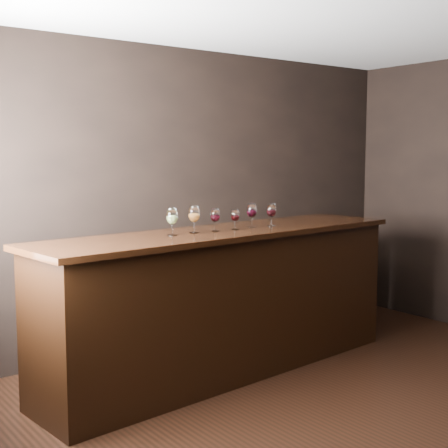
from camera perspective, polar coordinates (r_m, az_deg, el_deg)
ground at (r=4.70m, az=13.34°, el=-16.41°), size 5.00×5.00×0.00m
room_shell at (r=4.24m, az=10.75°, el=6.32°), size 5.02×4.52×2.81m
bar_counter at (r=5.20m, az=0.18°, el=-7.32°), size 3.34×1.01×1.15m
bar_top at (r=5.09m, az=0.18°, el=-0.79°), size 3.45×1.10×0.04m
back_bar_shelf at (r=6.33m, az=2.63°, el=-5.76°), size 2.65×0.40×0.96m
glass_white at (r=4.75m, az=-4.77°, el=0.65°), size 0.09×0.09×0.21m
glass_amber at (r=4.89m, az=-2.76°, el=0.86°), size 0.09×0.09×0.21m
glass_red_a at (r=5.00m, az=-0.82°, el=0.76°), size 0.08×0.08×0.19m
glass_red_b at (r=5.11m, az=1.03°, el=0.77°), size 0.07×0.07×0.17m
glass_red_c at (r=5.28m, az=2.55°, el=1.20°), size 0.09×0.09×0.21m
glass_red_d at (r=5.36m, az=4.35°, el=1.21°), size 0.08×0.08×0.20m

